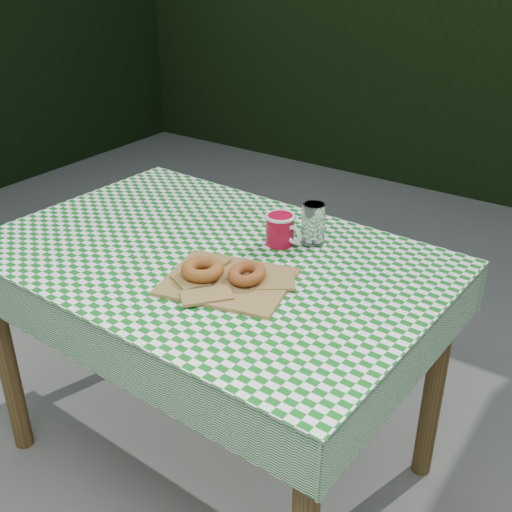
{
  "coord_description": "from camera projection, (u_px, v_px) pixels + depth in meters",
  "views": [
    {
      "loc": [
        0.84,
        -1.06,
        1.55
      ],
      "look_at": [
        -0.0,
        0.15,
        0.79
      ],
      "focal_mm": 43.99,
      "sensor_mm": 36.0,
      "label": 1
    }
  ],
  "objects": [
    {
      "name": "ground",
      "position": [
        229.0,
        502.0,
        1.91
      ],
      "size": [
        60.0,
        60.0,
        0.0
      ],
      "primitive_type": "plane",
      "color": "#565550",
      "rests_on": "ground"
    },
    {
      "name": "table",
      "position": [
        214.0,
        365.0,
        1.91
      ],
      "size": [
        1.28,
        0.88,
        0.75
      ],
      "primitive_type": "cube",
      "rotation": [
        0.0,
        0.0,
        -0.04
      ],
      "color": "#53381C",
      "rests_on": "ground"
    },
    {
      "name": "tablecloth",
      "position": [
        210.0,
        255.0,
        1.74
      ],
      "size": [
        1.3,
        0.9,
        0.01
      ],
      "primitive_type": "cube",
      "rotation": [
        0.0,
        0.0,
        -0.04
      ],
      "color": "#0E5D17",
      "rests_on": "table"
    },
    {
      "name": "paper_bag",
      "position": [
        228.0,
        281.0,
        1.58
      ],
      "size": [
        0.36,
        0.32,
        0.02
      ],
      "primitive_type": "cube",
      "rotation": [
        0.0,
        0.0,
        0.25
      ],
      "color": "olive",
      "rests_on": "tablecloth"
    },
    {
      "name": "bagel_front",
      "position": [
        202.0,
        269.0,
        1.58
      ],
      "size": [
        0.12,
        0.12,
        0.03
      ],
      "primitive_type": "torus",
      "rotation": [
        0.0,
        0.0,
        -0.06
      ],
      "color": "#954A1E",
      "rests_on": "paper_bag"
    },
    {
      "name": "bagel_back",
      "position": [
        247.0,
        274.0,
        1.57
      ],
      "size": [
        0.14,
        0.14,
        0.03
      ],
      "primitive_type": "torus",
      "rotation": [
        0.0,
        0.0,
        -0.59
      ],
      "color": "brown",
      "rests_on": "paper_bag"
    },
    {
      "name": "coffee_mug",
      "position": [
        280.0,
        230.0,
        1.77
      ],
      "size": [
        0.18,
        0.18,
        0.09
      ],
      "primitive_type": null,
      "rotation": [
        0.0,
        0.0,
        -0.15
      ],
      "color": "#A20A26",
      "rests_on": "tablecloth"
    },
    {
      "name": "drinking_glass",
      "position": [
        313.0,
        224.0,
        1.77
      ],
      "size": [
        0.08,
        0.08,
        0.12
      ],
      "primitive_type": "cylinder",
      "rotation": [
        0.0,
        0.0,
        -0.29
      ],
      "color": "silver",
      "rests_on": "tablecloth"
    }
  ]
}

